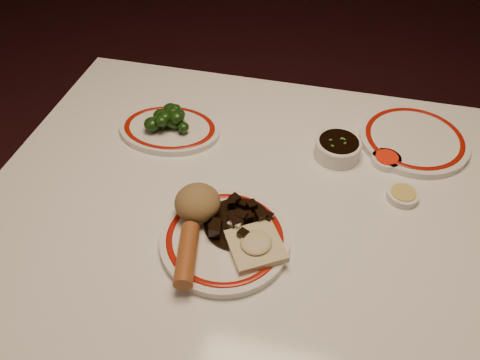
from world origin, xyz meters
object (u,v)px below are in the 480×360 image
(broccoli_plate, at_px, (170,129))
(broccoli_pile, at_px, (168,118))
(dining_table, at_px, (272,237))
(rice_mound, at_px, (198,203))
(spring_roll, at_px, (187,255))
(stirfry_heap, at_px, (239,221))
(fried_wonton, at_px, (256,245))
(main_plate, at_px, (225,239))
(soy_bowl, at_px, (338,149))

(broccoli_plate, bearing_deg, broccoli_pile, 131.24)
(dining_table, bearing_deg, rice_mound, -156.15)
(broccoli_plate, bearing_deg, dining_table, -32.38)
(spring_roll, relative_size, stirfry_heap, 0.95)
(stirfry_heap, bearing_deg, rice_mound, 175.52)
(spring_roll, distance_m, stirfry_heap, 0.12)
(spring_roll, relative_size, fried_wonton, 0.97)
(main_plate, bearing_deg, dining_table, 54.32)
(rice_mound, distance_m, broccoli_plate, 0.29)
(main_plate, xyz_separation_m, fried_wonton, (0.06, -0.01, 0.02))
(dining_table, xyz_separation_m, soy_bowl, (0.11, 0.19, 0.11))
(spring_roll, bearing_deg, main_plate, 40.80)
(main_plate, relative_size, stirfry_heap, 2.35)
(dining_table, bearing_deg, broccoli_plate, 147.62)
(rice_mound, relative_size, fried_wonton, 0.68)
(soy_bowl, bearing_deg, main_plate, -121.56)
(broccoli_plate, bearing_deg, rice_mound, -58.82)
(main_plate, bearing_deg, fried_wonton, -11.45)
(broccoli_plate, xyz_separation_m, soy_bowl, (0.39, 0.01, 0.01))
(spring_roll, xyz_separation_m, soy_bowl, (0.23, 0.36, -0.01))
(stirfry_heap, height_order, broccoli_pile, broccoli_pile)
(spring_roll, bearing_deg, broccoli_pile, 103.06)
(rice_mound, xyz_separation_m, broccoli_plate, (-0.15, 0.24, -0.04))
(fried_wonton, xyz_separation_m, broccoli_pile, (-0.27, 0.30, 0.01))
(broccoli_plate, relative_size, broccoli_pile, 2.37)
(broccoli_pile, height_order, soy_bowl, broccoli_pile)
(spring_roll, distance_m, broccoli_plate, 0.39)
(stirfry_heap, bearing_deg, dining_table, 49.70)
(main_plate, bearing_deg, broccoli_pile, 126.44)
(dining_table, height_order, rice_mound, rice_mound)
(spring_roll, xyz_separation_m, fried_wonton, (0.11, 0.05, -0.01))
(dining_table, distance_m, soy_bowl, 0.24)
(fried_wonton, bearing_deg, spring_roll, -154.57)
(broccoli_pile, bearing_deg, spring_roll, -65.45)
(fried_wonton, bearing_deg, broccoli_pile, 132.38)
(main_plate, height_order, stirfry_heap, stirfry_heap)
(broccoli_pile, bearing_deg, soy_bowl, 1.20)
(spring_roll, distance_m, broccoli_pile, 0.39)
(main_plate, height_order, rice_mound, rice_mound)
(rice_mound, xyz_separation_m, fried_wonton, (0.12, -0.06, -0.02))
(broccoli_plate, distance_m, broccoli_pile, 0.03)
(soy_bowl, bearing_deg, stirfry_heap, -122.36)
(stirfry_heap, distance_m, broccoli_pile, 0.34)
(main_plate, bearing_deg, spring_roll, -127.71)
(rice_mound, distance_m, spring_roll, 0.11)
(main_plate, bearing_deg, soy_bowl, 58.44)
(spring_roll, bearing_deg, broccoli_plate, 103.00)
(main_plate, bearing_deg, stirfry_heap, 64.49)
(rice_mound, bearing_deg, main_plate, -33.92)
(rice_mound, height_order, broccoli_plate, rice_mound)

